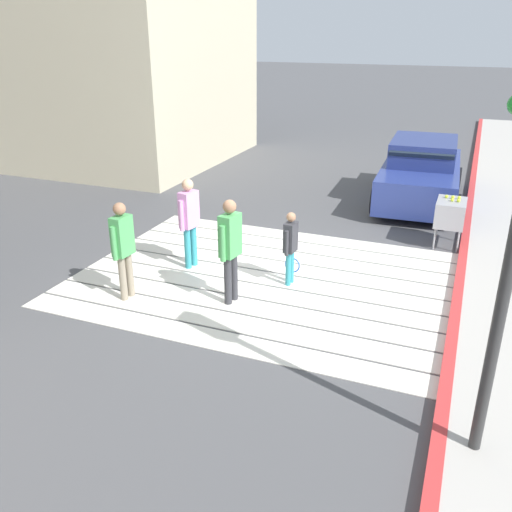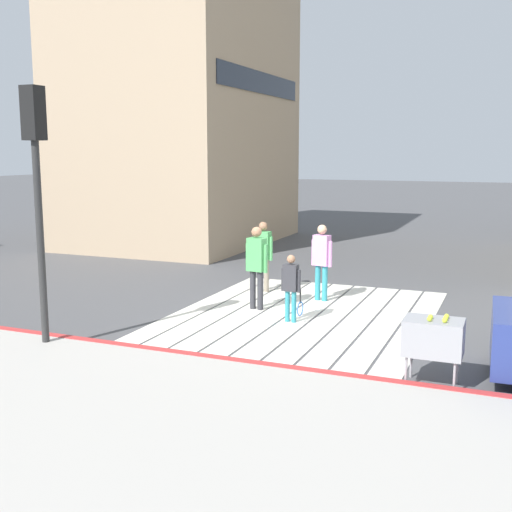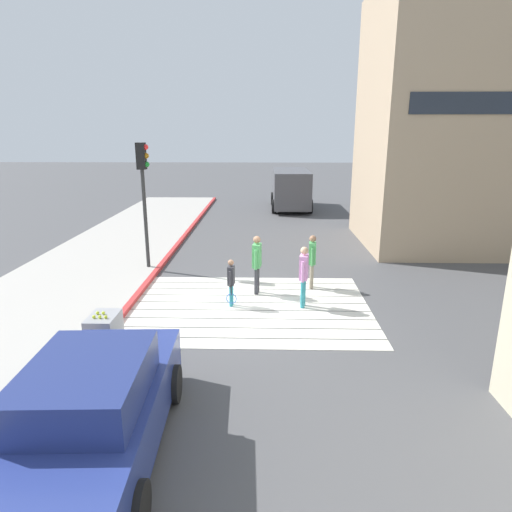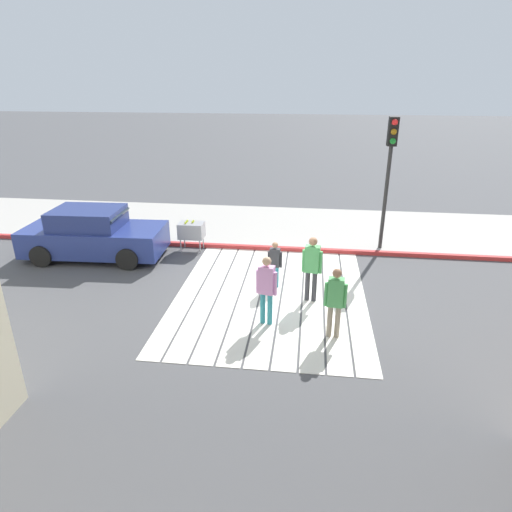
{
  "view_description": "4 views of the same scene",
  "coord_description": "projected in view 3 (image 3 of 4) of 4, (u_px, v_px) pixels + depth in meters",
  "views": [
    {
      "loc": [
        -3.16,
        8.24,
        4.14
      ],
      "look_at": [
        -0.25,
        0.97,
        0.84
      ],
      "focal_mm": 38.4,
      "sensor_mm": 36.0,
      "label": 1
    },
    {
      "loc": [
        -11.67,
        -3.84,
        3.23
      ],
      "look_at": [
        0.19,
        1.06,
        1.12
      ],
      "focal_mm": 44.7,
      "sensor_mm": 36.0,
      "label": 2
    },
    {
      "loc": [
        0.43,
        -11.13,
        4.54
      ],
      "look_at": [
        0.15,
        0.48,
        1.29
      ],
      "focal_mm": 31.01,
      "sensor_mm": 36.0,
      "label": 3
    },
    {
      "loc": [
        10.29,
        0.9,
        5.34
      ],
      "look_at": [
        -0.74,
        -0.48,
        0.79
      ],
      "focal_mm": 30.93,
      "sensor_mm": 36.0,
      "label": 4
    }
  ],
  "objects": [
    {
      "name": "tennis_ball_cart",
      "position": [
        104.0,
        327.0,
        9.06
      ],
      "size": [
        0.56,
        0.8,
        1.02
      ],
      "color": "#99999E",
      "rests_on": "ground"
    },
    {
      "name": "sidewalk_west",
      "position": [
        45.0,
        303.0,
        12.06
      ],
      "size": [
        4.8,
        40.0,
        0.12
      ],
      "primitive_type": "cube",
      "color": "#ADA8A0",
      "rests_on": "ground"
    },
    {
      "name": "ground_plane",
      "position": [
        250.0,
        307.0,
        11.95
      ],
      "size": [
        120.0,
        120.0,
        0.0
      ],
      "primitive_type": "plane",
      "color": "#4C4C4F"
    },
    {
      "name": "van_down_street",
      "position": [
        291.0,
        188.0,
        27.03
      ],
      "size": [
        2.38,
        5.21,
        2.35
      ],
      "color": "#4C4C51",
      "rests_on": "ground"
    },
    {
      "name": "pedestrian_adult_lead",
      "position": [
        304.0,
        272.0,
        11.68
      ],
      "size": [
        0.28,
        0.48,
        1.68
      ],
      "color": "teal",
      "rests_on": "ground"
    },
    {
      "name": "crosswalk_stripes",
      "position": [
        250.0,
        307.0,
        11.95
      ],
      "size": [
        6.4,
        4.9,
        0.01
      ],
      "color": "silver",
      "rests_on": "ground"
    },
    {
      "name": "pedestrian_child_with_racket",
      "position": [
        231.0,
        280.0,
        11.8
      ],
      "size": [
        0.29,
        0.41,
        1.31
      ],
      "color": "teal",
      "rests_on": "ground"
    },
    {
      "name": "pedestrian_adult_trailing",
      "position": [
        312.0,
        258.0,
        13.13
      ],
      "size": [
        0.24,
        0.48,
        1.64
      ],
      "color": "gray",
      "rests_on": "ground"
    },
    {
      "name": "curb_painted",
      "position": [
        131.0,
        303.0,
        12.0
      ],
      "size": [
        0.16,
        40.0,
        0.13
      ],
      "primitive_type": "cube",
      "color": "#BC3333",
      "rests_on": "ground"
    },
    {
      "name": "traffic_light_corner",
      "position": [
        143.0,
        181.0,
        14.35
      ],
      "size": [
        0.39,
        0.28,
        4.24
      ],
      "color": "#2D2D2D",
      "rests_on": "ground"
    },
    {
      "name": "car_parked_near_curb",
      "position": [
        94.0,
        412.0,
        6.24
      ],
      "size": [
        2.12,
        4.37,
        1.57
      ],
      "color": "navy",
      "rests_on": "ground"
    },
    {
      "name": "building_far_north",
      "position": [
        471.0,
        121.0,
        17.45
      ],
      "size": [
        8.0,
        6.03,
        9.96
      ],
      "color": "tan",
      "rests_on": "ground"
    },
    {
      "name": "pedestrian_adult_side",
      "position": [
        257.0,
        261.0,
        12.67
      ],
      "size": [
        0.27,
        0.5,
        1.72
      ],
      "color": "#333338",
      "rests_on": "ground"
    }
  ]
}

